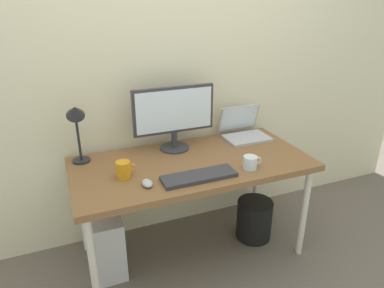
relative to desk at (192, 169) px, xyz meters
The scene contains 12 objects.
ground_plane 0.65m from the desk, ahead, with size 6.00×6.00×0.00m, color #665B51.
back_wall 0.77m from the desk, 90.00° to the left, with size 4.40×0.04×2.60m, color beige.
desk is the anchor object (origin of this frame).
monitor 0.39m from the desk, 98.95° to the left, with size 0.56×0.20×0.43m.
laptop 0.58m from the desk, 26.02° to the left, with size 0.32×0.28×0.22m.
desk_lamp 0.77m from the desk, 160.57° to the left, with size 0.11×0.16×0.41m.
keyboard 0.24m from the desk, 101.66° to the right, with size 0.44×0.14×0.02m, color #333338.
mouse 0.40m from the desk, 150.40° to the right, with size 0.06×0.09×0.03m, color #B2B2B7.
coffee_mug 0.46m from the desk, behind, with size 0.12×0.09×0.10m.
glass_cup 0.38m from the desk, 37.59° to the right, with size 0.12×0.09×0.08m.
computer_tower 0.73m from the desk, behind, with size 0.18×0.36×0.42m, color silver.
wastebasket 0.70m from the desk, ahead, with size 0.26×0.26×0.30m, color black.
Camera 1 is at (-0.75, -1.86, 1.68)m, focal length 32.66 mm.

